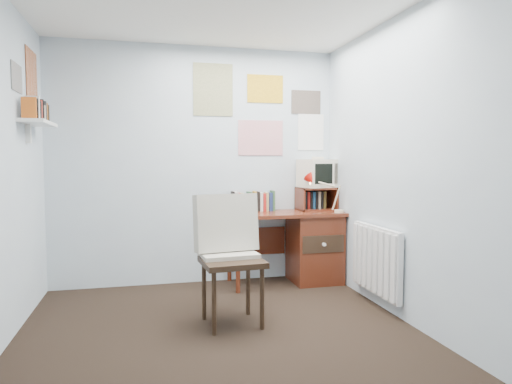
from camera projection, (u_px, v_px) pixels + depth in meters
ground at (226, 346)px, 3.22m from camera, size 3.50×3.50×0.00m
back_wall at (197, 166)px, 4.83m from camera, size 3.00×0.02×2.50m
right_wall at (418, 168)px, 3.49m from camera, size 0.02×3.50×2.50m
desk at (309, 244)px, 4.90m from camera, size 1.20×0.55×0.76m
desk_chair at (232, 262)px, 3.61m from camera, size 0.55×0.53×1.00m
desk_lamp at (339, 195)px, 4.77m from camera, size 0.26×0.23×0.37m
tv_riser at (316, 199)px, 5.00m from camera, size 0.40×0.30×0.25m
crt_tv at (318, 172)px, 5.01m from camera, size 0.43×0.41×0.33m
book_row at (259, 201)px, 4.92m from camera, size 0.60×0.14×0.22m
radiator at (376, 260)px, 4.07m from camera, size 0.09×0.80×0.60m
wall_shelf at (38, 123)px, 3.84m from camera, size 0.20×0.62×0.24m
posters_back at (261, 110)px, 4.94m from camera, size 1.20×0.01×0.90m
posters_left at (25, 77)px, 3.79m from camera, size 0.01×0.70×0.60m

